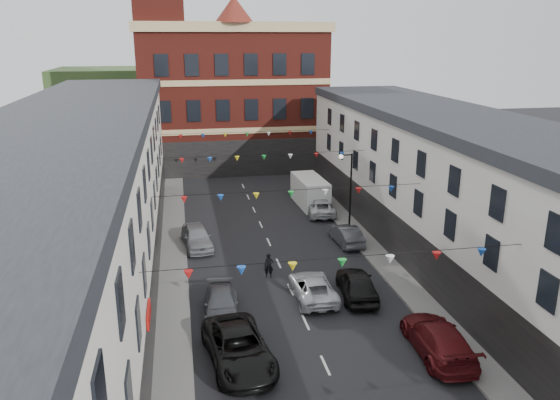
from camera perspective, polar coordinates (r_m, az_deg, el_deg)
ground at (r=29.66m, az=2.70°, el=-12.67°), size 160.00×160.00×0.00m
pavement_left at (r=30.76m, az=-11.08°, el=-11.69°), size 1.80×64.00×0.15m
pavement_right at (r=33.36m, az=13.68°, el=-9.50°), size 1.80×64.00×0.15m
terrace_left at (r=28.29m, az=-21.62°, el=-3.48°), size 8.40×56.00×10.70m
terrace_right at (r=33.09m, az=22.70°, el=-1.66°), size 8.40×56.00×9.70m
civic_building at (r=63.69m, az=-5.10°, el=10.86°), size 20.60×13.30×18.50m
clock_tower at (r=60.15m, az=-12.42°, el=16.70°), size 5.60×5.60×30.00m
distant_hill at (r=87.68m, az=-9.25°, el=10.24°), size 40.00×14.00×10.00m
street_lamp at (r=42.46m, az=7.11°, el=2.07°), size 1.10×0.36×6.00m
car_left_c at (r=26.05m, az=-4.36°, el=-15.17°), size 3.37×6.07×1.61m
car_left_d at (r=30.28m, az=-6.17°, el=-10.71°), size 2.07×4.55×1.29m
car_left_e at (r=39.55m, az=-8.68°, el=-3.83°), size 2.42×4.88×1.60m
car_right_c at (r=27.71m, az=16.18°, el=-13.75°), size 2.57×5.65×1.60m
car_right_d at (r=32.24m, az=8.05°, el=-8.68°), size 2.45×4.94×1.62m
car_right_e at (r=40.13m, az=6.91°, el=-3.61°), size 1.72×4.29×1.39m
car_right_f at (r=46.49m, az=4.21°, el=-0.71°), size 2.73×5.02×1.34m
moving_car at (r=31.94m, az=3.44°, el=-9.06°), size 2.24×4.83×1.34m
white_van at (r=48.86m, az=3.15°, el=0.90°), size 2.44×5.77×2.51m
pedestrian at (r=34.30m, az=-1.18°, el=-6.89°), size 0.64×0.46×1.62m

